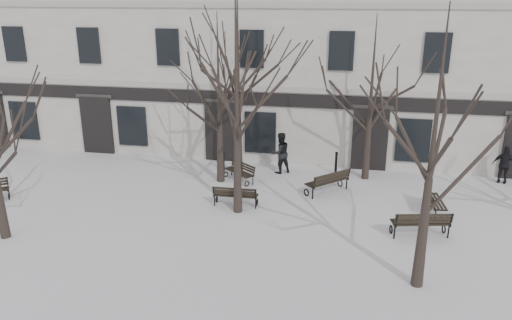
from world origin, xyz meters
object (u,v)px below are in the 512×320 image
(bench_3, at_px, (240,171))
(bench_4, at_px, (328,181))
(tree_1, at_px, (236,70))
(bench_2, at_px, (421,223))
(bench_1, at_px, (235,195))
(bench_5, at_px, (434,200))
(tree_2, at_px, (436,120))

(bench_3, bearing_deg, bench_4, 28.82)
(tree_1, relative_size, bench_2, 4.22)
(bench_3, height_order, bench_4, bench_4)
(tree_1, bearing_deg, bench_2, -7.33)
(bench_1, relative_size, bench_5, 1.01)
(bench_4, bearing_deg, bench_3, -55.54)
(bench_4, bearing_deg, bench_2, 89.85)
(tree_2, xyz_separation_m, bench_1, (-6.26, 4.35, -4.32))
(bench_2, height_order, bench_5, bench_2)
(tree_2, xyz_separation_m, bench_3, (-6.69, 7.07, -4.35))
(bench_3, height_order, bench_5, bench_5)
(tree_1, height_order, bench_5, tree_1)
(bench_1, bearing_deg, bench_5, -174.29)
(bench_1, xyz_separation_m, bench_3, (-0.43, 2.72, -0.03))
(bench_4, relative_size, bench_5, 1.08)
(bench_2, bearing_deg, tree_2, 69.93)
(bench_1, relative_size, bench_2, 0.85)
(bench_1, relative_size, bench_4, 0.93)
(tree_2, height_order, bench_4, tree_2)
(tree_1, xyz_separation_m, bench_3, (-0.63, 3.18, -4.87))
(tree_2, height_order, bench_3, tree_2)
(tree_2, xyz_separation_m, bench_5, (1.15, 5.26, -4.33))
(bench_1, height_order, bench_4, bench_4)
(tree_2, relative_size, bench_4, 4.15)
(bench_3, bearing_deg, tree_2, -7.09)
(tree_2, bearing_deg, bench_1, 145.22)
(bench_1, bearing_deg, tree_1, 111.86)
(bench_3, bearing_deg, bench_2, 10.04)
(bench_2, distance_m, bench_5, 2.32)
(tree_1, xyz_separation_m, bench_4, (3.23, 2.46, -4.77))
(tree_1, bearing_deg, bench_4, 37.27)
(bench_2, bearing_deg, tree_1, -19.47)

